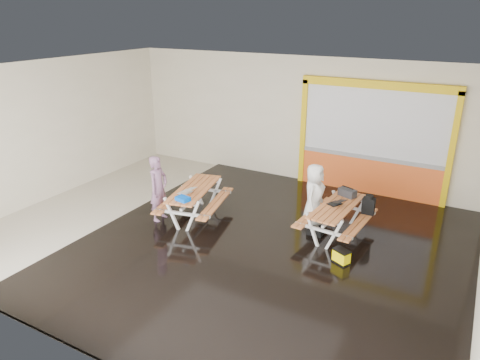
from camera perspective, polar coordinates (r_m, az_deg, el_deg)
The scene contains 14 objects.
room at distance 9.08m, azimuth -2.76°, elevation 2.65°, with size 10.02×8.02×3.52m.
deck at distance 9.24m, azimuth 4.12°, elevation -8.77°, with size 7.50×7.98×0.05m, color black.
kiosk at distance 11.92m, azimuth 16.61°, elevation 4.71°, with size 3.88×0.16×3.00m.
picnic_table_left at distance 10.34m, azimuth -5.88°, elevation -1.98°, with size 1.67×2.14×0.76m.
picnic_table_right at distance 9.71m, azimuth 12.32°, elevation -4.11°, with size 1.38×1.92×0.73m.
person_left at distance 10.27m, azimuth -10.43°, elevation -1.10°, with size 0.56×0.37×1.54m, color slate.
person_right at distance 9.94m, azimuth 9.49°, elevation -2.01°, with size 0.71×0.47×1.46m, color white.
laptop_left at distance 9.99m, azimuth -6.85°, elevation -1.45°, with size 0.37×0.34×0.15m.
laptop_right at distance 9.64m, azimuth 12.27°, elevation -2.88°, with size 0.42×0.40×0.14m.
blue_pouch at distance 9.62m, azimuth -7.35°, elevation -2.41°, with size 0.29×0.21×0.09m, color blue.
toolbox at distance 10.12m, azimuth 13.63°, elevation -1.57°, with size 0.43×0.31×0.22m.
backpack at distance 9.99m, azimuth 16.19°, elevation -3.08°, with size 0.27×0.17×0.44m.
dark_case at distance 9.82m, azimuth 9.70°, elevation -6.54°, with size 0.33×0.25×0.12m, color black.
fluke_bag at distance 8.84m, azimuth 12.88°, elevation -9.57°, with size 0.38×0.33×0.28m.
Camera 1 is at (4.56, -7.32, 4.59)m, focal length 33.21 mm.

